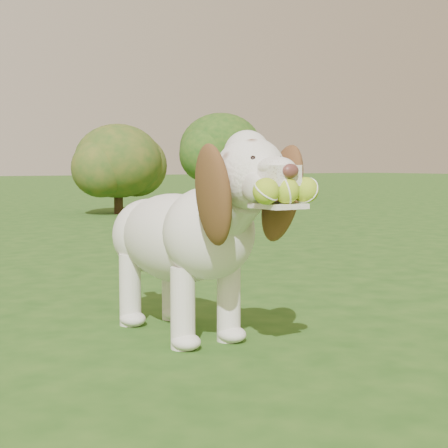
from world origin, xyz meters
TOP-DOWN VIEW (x-y plane):
  - ground at (0.00, 0.00)m, footprint 80.00×80.00m
  - dog at (0.31, 0.37)m, footprint 0.45×1.30m
  - shrub_f at (6.57, 10.22)m, footprint 1.73×1.73m
  - shrub_c at (2.92, 7.17)m, footprint 1.26×1.26m

SIDE VIEW (x-z plane):
  - ground at x=0.00m, z-range 0.00..0.00m
  - dog at x=0.31m, z-range 0.03..0.88m
  - shrub_c at x=2.92m, z-range 0.12..1.42m
  - shrub_f at x=6.57m, z-range 0.16..1.96m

